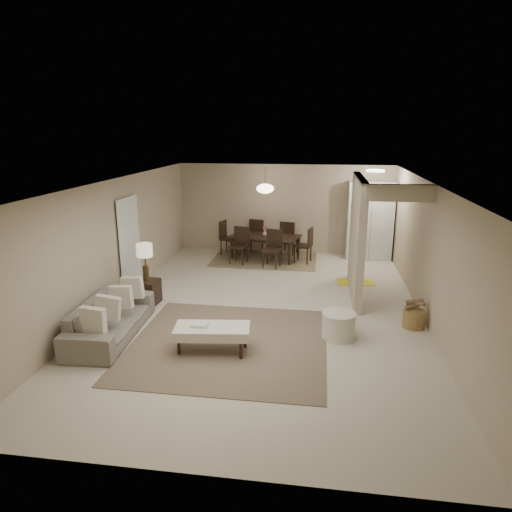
% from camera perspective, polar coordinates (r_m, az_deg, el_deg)
% --- Properties ---
extents(floor, '(9.00, 9.00, 0.00)m').
position_cam_1_polar(floor, '(9.02, 1.03, -6.77)').
color(floor, beige).
rests_on(floor, ground).
extents(ceiling, '(9.00, 9.00, 0.00)m').
position_cam_1_polar(ceiling, '(8.40, 1.12, 9.21)').
color(ceiling, white).
rests_on(ceiling, back_wall).
extents(back_wall, '(6.00, 0.00, 6.00)m').
position_cam_1_polar(back_wall, '(13.01, 3.57, 5.88)').
color(back_wall, tan).
rests_on(back_wall, floor).
extents(left_wall, '(0.00, 9.00, 9.00)m').
position_cam_1_polar(left_wall, '(9.47, -17.26, 1.54)').
color(left_wall, tan).
rests_on(left_wall, floor).
extents(right_wall, '(0.00, 9.00, 9.00)m').
position_cam_1_polar(right_wall, '(8.79, 20.87, 0.17)').
color(right_wall, tan).
rests_on(right_wall, floor).
extents(partition, '(0.15, 2.50, 2.50)m').
position_cam_1_polar(partition, '(9.81, 12.50, 2.35)').
color(partition, tan).
rests_on(partition, floor).
extents(doorway, '(0.04, 0.90, 2.04)m').
position_cam_1_polar(doorway, '(10.04, -15.56, 1.09)').
color(doorway, black).
rests_on(doorway, floor).
extents(pantry_cabinet, '(1.20, 0.55, 2.10)m').
position_cam_1_polar(pantry_cabinet, '(12.73, 14.05, 4.31)').
color(pantry_cabinet, silver).
rests_on(pantry_cabinet, floor).
extents(flush_light, '(0.44, 0.44, 0.05)m').
position_cam_1_polar(flush_light, '(11.60, 14.70, 10.26)').
color(flush_light, white).
rests_on(flush_light, ceiling).
extents(living_rug, '(3.20, 3.20, 0.01)m').
position_cam_1_polar(living_rug, '(7.71, -3.43, -10.81)').
color(living_rug, brown).
rests_on(living_rug, floor).
extents(sofa, '(2.23, 0.97, 0.64)m').
position_cam_1_polar(sofa, '(8.22, -17.73, -7.46)').
color(sofa, slate).
rests_on(sofa, floor).
extents(ottoman_bench, '(1.24, 0.68, 0.42)m').
position_cam_1_polar(ottoman_bench, '(7.34, -5.50, -9.38)').
color(ottoman_bench, beige).
rests_on(ottoman_bench, living_rug).
extents(side_table, '(0.49, 0.49, 0.49)m').
position_cam_1_polar(side_table, '(9.54, -13.44, -4.38)').
color(side_table, black).
rests_on(side_table, floor).
extents(table_lamp, '(0.32, 0.32, 0.76)m').
position_cam_1_polar(table_lamp, '(9.30, -13.75, 0.31)').
color(table_lamp, '#45341D').
rests_on(table_lamp, side_table).
extents(round_pouf, '(0.58, 0.58, 0.45)m').
position_cam_1_polar(round_pouf, '(7.93, 10.29, -8.54)').
color(round_pouf, beige).
rests_on(round_pouf, floor).
extents(wicker_basket, '(0.39, 0.39, 0.33)m').
position_cam_1_polar(wicker_basket, '(8.69, 19.12, -7.41)').
color(wicker_basket, olive).
rests_on(wicker_basket, floor).
extents(dining_rug, '(2.80, 2.10, 0.01)m').
position_cam_1_polar(dining_rug, '(12.55, 1.11, -0.28)').
color(dining_rug, brown).
rests_on(dining_rug, floor).
extents(dining_table, '(2.00, 1.41, 0.64)m').
position_cam_1_polar(dining_table, '(12.47, 1.12, 1.11)').
color(dining_table, black).
rests_on(dining_table, dining_rug).
extents(dining_chairs, '(2.61, 2.13, 0.96)m').
position_cam_1_polar(dining_chairs, '(12.43, 1.12, 1.83)').
color(dining_chairs, black).
rests_on(dining_chairs, dining_rug).
extents(vase, '(0.17, 0.17, 0.14)m').
position_cam_1_polar(vase, '(12.38, 1.13, 2.85)').
color(vase, white).
rests_on(vase, dining_table).
extents(yellow_mat, '(0.89, 0.61, 0.01)m').
position_cam_1_polar(yellow_mat, '(10.85, 12.30, -3.21)').
color(yellow_mat, yellow).
rests_on(yellow_mat, floor).
extents(pendant_light, '(0.46, 0.46, 0.71)m').
position_cam_1_polar(pendant_light, '(12.17, 1.16, 8.43)').
color(pendant_light, '#45341D').
rests_on(pendant_light, ceiling).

